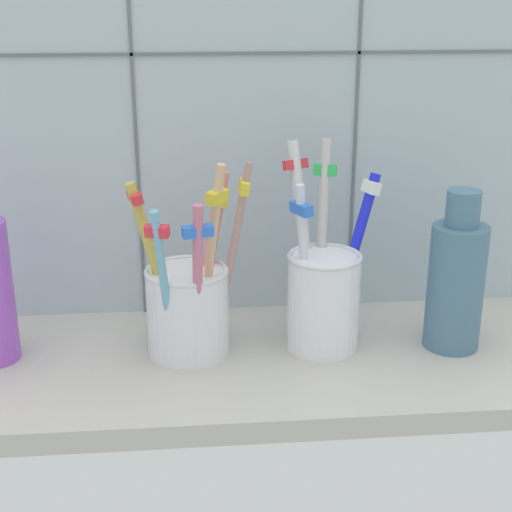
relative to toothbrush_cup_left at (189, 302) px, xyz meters
The scene contains 5 objects.
counter_slab 8.65cm from the toothbrush_cup_left, 12.56° to the right, with size 64.00×22.00×2.00cm, color #BCB7AD.
tile_wall_back 19.77cm from the toothbrush_cup_left, 60.23° to the left, with size 64.00×2.20×45.00cm.
toothbrush_cup_left is the anchor object (origin of this frame).
toothbrush_cup_right 12.31cm from the toothbrush_cup_left, ahead, with size 9.01×8.89×18.95cm.
ceramic_vase 24.43cm from the toothbrush_cup_left, ahead, with size 5.13×5.13×15.07cm.
Camera 1 is at (-5.77, -61.08, 34.18)cm, focal length 52.68 mm.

